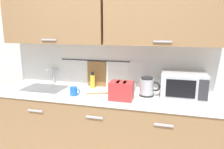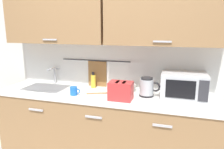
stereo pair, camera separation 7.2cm
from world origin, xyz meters
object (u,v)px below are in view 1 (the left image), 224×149
at_px(wooden_spoon, 102,93).
at_px(electric_kettle, 147,87).
at_px(dish_soap_bottle, 93,81).
at_px(mug_near_sink, 74,91).
at_px(mixing_bowl, 127,87).
at_px(microwave, 183,85).
at_px(toaster, 121,91).

bearing_deg(wooden_spoon, electric_kettle, 7.14).
bearing_deg(electric_kettle, dish_soap_bottle, 167.54).
relative_size(mug_near_sink, mixing_bowl, 0.56).
bearing_deg(dish_soap_bottle, mixing_bowl, -2.42).
bearing_deg(microwave, wooden_spoon, -171.89).
distance_m(microwave, mixing_bowl, 0.64).
height_order(microwave, mixing_bowl, microwave).
height_order(electric_kettle, mixing_bowl, electric_kettle).
xyz_separation_m(mug_near_sink, mixing_bowl, (0.53, 0.33, -0.00)).
distance_m(microwave, toaster, 0.68).
relative_size(electric_kettle, mixing_bowl, 1.06).
relative_size(microwave, wooden_spoon, 1.73).
height_order(mixing_bowl, toaster, toaster).
height_order(dish_soap_bottle, wooden_spoon, dish_soap_bottle).
bearing_deg(microwave, mixing_bowl, 173.55).
xyz_separation_m(mug_near_sink, wooden_spoon, (0.28, 0.14, -0.04)).
xyz_separation_m(dish_soap_bottle, wooden_spoon, (0.18, -0.21, -0.08)).
height_order(toaster, wooden_spoon, toaster).
xyz_separation_m(dish_soap_bottle, mixing_bowl, (0.44, -0.02, -0.04)).
height_order(dish_soap_bottle, mug_near_sink, dish_soap_bottle).
height_order(electric_kettle, dish_soap_bottle, electric_kettle).
relative_size(microwave, mixing_bowl, 2.15).
relative_size(dish_soap_bottle, toaster, 0.77).
bearing_deg(mug_near_sink, dish_soap_bottle, 75.19).
distance_m(toaster, wooden_spoon, 0.31).
bearing_deg(toaster, dish_soap_bottle, 141.63).
height_order(electric_kettle, mug_near_sink, electric_kettle).
bearing_deg(microwave, mug_near_sink, -167.26).
bearing_deg(mug_near_sink, mixing_bowl, 32.03).
bearing_deg(wooden_spoon, mixing_bowl, 37.70).
height_order(mug_near_sink, toaster, toaster).
distance_m(mug_near_sink, wooden_spoon, 0.31).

